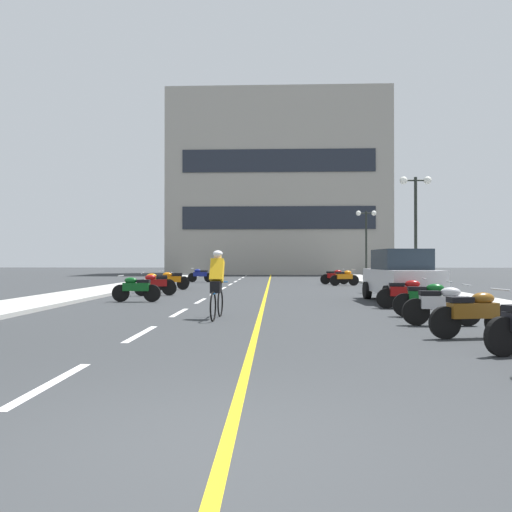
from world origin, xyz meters
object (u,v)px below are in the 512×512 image
object	(u,v)px
motorcycle_7	(155,284)
motorcycle_13	(200,275)
motorcycle_5	(406,293)
motorcycle_12	(335,276)
cyclist_rider	(217,283)
street_lamp_far	(366,228)
motorcycle_11	(345,277)
motorcycle_8	(156,282)
motorcycle_9	(171,280)
parked_car_near	(401,275)
motorcycle_10	(173,279)
motorcycle_4	(427,298)
street_lamp_mid	(416,207)
motorcycle_3	(442,304)
motorcycle_2	(474,313)
motorcycle_6	(136,288)

from	to	relation	value
motorcycle_7	motorcycle_13	world-z (taller)	same
motorcycle_5	motorcycle_12	xyz separation A→B (m)	(-0.34, 15.03, 0.00)
motorcycle_12	motorcycle_13	distance (m)	8.82
motorcycle_7	cyclist_rider	distance (m)	8.62
street_lamp_far	motorcycle_5	bearing A→B (deg)	-97.11
motorcycle_11	motorcycle_7	bearing A→B (deg)	-136.68
motorcycle_7	motorcycle_13	size ratio (longest dim) A/B	0.98
motorcycle_8	motorcycle_9	distance (m)	2.15
parked_car_near	motorcycle_10	bearing A→B (deg)	138.74
motorcycle_9	motorcycle_4	bearing A→B (deg)	-51.89
street_lamp_mid	street_lamp_far	size ratio (longest dim) A/B	1.06
motorcycle_3	motorcycle_4	distance (m)	1.71
motorcycle_4	motorcycle_12	xyz separation A→B (m)	(-0.32, 17.21, 0.00)
motorcycle_2	motorcycle_10	distance (m)	18.90
motorcycle_2	parked_car_near	bearing A→B (deg)	85.19
motorcycle_5	motorcycle_8	world-z (taller)	same
motorcycle_4	motorcycle_6	size ratio (longest dim) A/B	1.00
street_lamp_mid	motorcycle_3	xyz separation A→B (m)	(-2.81, -12.29, -3.43)
motorcycle_2	motorcycle_6	distance (m)	11.55
motorcycle_13	motorcycle_11	bearing A→B (deg)	-25.52
motorcycle_2	motorcycle_7	world-z (taller)	same
motorcycle_6	motorcycle_7	distance (m)	3.04
street_lamp_mid	street_lamp_far	world-z (taller)	street_lamp_mid
motorcycle_7	motorcycle_6	bearing A→B (deg)	-88.97
motorcycle_9	motorcycle_13	bearing A→B (deg)	88.98
motorcycle_3	street_lamp_mid	bearing A→B (deg)	77.11
street_lamp_far	motorcycle_10	world-z (taller)	street_lamp_far
cyclist_rider	motorcycle_12	bearing A→B (deg)	74.28
street_lamp_far	parked_car_near	bearing A→B (deg)	-96.63
motorcycle_7	motorcycle_10	bearing A→B (deg)	94.33
motorcycle_8	motorcycle_7	bearing A→B (deg)	-77.61
motorcycle_11	motorcycle_9	bearing A→B (deg)	-154.17
motorcycle_3	motorcycle_12	size ratio (longest dim) A/B	1.00
motorcycle_2	motorcycle_7	size ratio (longest dim) A/B	1.02
motorcycle_9	cyclist_rider	xyz separation A→B (m)	(3.58, -11.86, 0.41)
motorcycle_4	motorcycle_5	distance (m)	2.18
motorcycle_11	motorcycle_8	bearing A→B (deg)	-144.85
motorcycle_5	motorcycle_7	world-z (taller)	same
motorcycle_8	cyclist_rider	bearing A→B (deg)	-68.54
motorcycle_8	motorcycle_11	world-z (taller)	same
street_lamp_mid	motorcycle_6	xyz separation A→B (m)	(-11.30, -6.25, -3.43)
motorcycle_3	motorcycle_13	xyz separation A→B (m)	(-8.54, 21.55, 0.00)
motorcycle_7	motorcycle_11	size ratio (longest dim) A/B	0.99
motorcycle_13	street_lamp_far	bearing A→B (deg)	18.41
parked_car_near	motorcycle_11	size ratio (longest dim) A/B	2.55
motorcycle_2	motorcycle_10	xyz separation A→B (m)	(-8.97, 16.64, 0.00)
street_lamp_far	motorcycle_4	bearing A→B (deg)	-96.50
motorcycle_5	motorcycle_7	size ratio (longest dim) A/B	1.02
motorcycle_7	motorcycle_8	distance (m)	1.86
motorcycle_9	motorcycle_13	xyz separation A→B (m)	(0.15, 8.52, 0.00)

